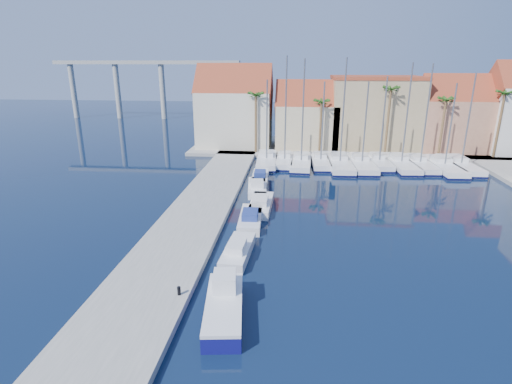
% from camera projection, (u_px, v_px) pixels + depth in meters
% --- Properties ---
extents(ground, '(260.00, 260.00, 0.00)m').
position_uv_depth(ground, '(286.00, 316.00, 23.40)').
color(ground, black).
rests_on(ground, ground).
extents(quay_west, '(6.00, 77.00, 0.50)m').
position_uv_depth(quay_west, '(193.00, 220.00, 36.94)').
color(quay_west, gray).
rests_on(quay_west, ground).
extents(shore_north, '(54.00, 16.00, 0.50)m').
position_uv_depth(shore_north, '(353.00, 148.00, 67.76)').
color(shore_north, gray).
rests_on(shore_north, ground).
extents(bollard, '(0.22, 0.22, 0.54)m').
position_uv_depth(bollard, '(179.00, 291.00, 24.53)').
color(bollard, black).
rests_on(bollard, quay_west).
extents(fishing_boat, '(2.82, 6.43, 2.18)m').
position_uv_depth(fishing_boat, '(224.00, 305.00, 23.19)').
color(fishing_boat, navy).
rests_on(fishing_boat, ground).
extents(motorboat_west_0, '(2.17, 5.80, 1.40)m').
position_uv_depth(motorboat_west_0, '(238.00, 251.00, 30.30)').
color(motorboat_west_0, white).
rests_on(motorboat_west_0, ground).
extents(motorboat_west_1, '(2.22, 6.22, 1.40)m').
position_uv_depth(motorboat_west_1, '(250.00, 218.00, 36.56)').
color(motorboat_west_1, white).
rests_on(motorboat_west_1, ground).
extents(motorboat_west_2, '(2.21, 6.52, 1.40)m').
position_uv_depth(motorboat_west_2, '(261.00, 204.00, 40.14)').
color(motorboat_west_2, white).
rests_on(motorboat_west_2, ground).
extents(motorboat_west_3, '(2.65, 6.47, 1.40)m').
position_uv_depth(motorboat_west_3, '(257.00, 187.00, 45.63)').
color(motorboat_west_3, white).
rests_on(motorboat_west_3, ground).
extents(motorboat_west_4, '(2.14, 6.12, 1.40)m').
position_uv_depth(motorboat_west_4, '(260.00, 177.00, 49.70)').
color(motorboat_west_4, white).
rests_on(motorboat_west_4, ground).
extents(sailboat_0, '(3.17, 10.48, 11.87)m').
position_uv_depth(sailboat_0, '(267.00, 160.00, 58.02)').
color(sailboat_0, white).
rests_on(sailboat_0, ground).
extents(sailboat_1, '(2.42, 8.81, 14.96)m').
position_uv_depth(sailboat_1, '(285.00, 160.00, 57.63)').
color(sailboat_1, white).
rests_on(sailboat_1, ground).
extents(sailboat_2, '(3.19, 10.30, 14.58)m').
position_uv_depth(sailboat_2, '(301.00, 162.00, 56.85)').
color(sailboat_2, white).
rests_on(sailboat_2, ground).
extents(sailboat_3, '(2.73, 9.29, 11.66)m').
position_uv_depth(sailboat_3, '(320.00, 161.00, 57.30)').
color(sailboat_3, white).
rests_on(sailboat_3, ground).
extents(sailboat_4, '(3.34, 11.78, 14.73)m').
position_uv_depth(sailboat_4, '(339.00, 162.00, 56.47)').
color(sailboat_4, white).
rests_on(sailboat_4, ground).
extents(sailboat_5, '(3.30, 11.16, 11.68)m').
position_uv_depth(sailboat_5, '(361.00, 163.00, 56.21)').
color(sailboat_5, white).
rests_on(sailboat_5, ground).
extents(sailboat_6, '(2.93, 9.04, 12.37)m').
position_uv_depth(sailboat_6, '(378.00, 162.00, 56.89)').
color(sailboat_6, white).
rests_on(sailboat_6, ground).
extents(sailboat_7, '(3.52, 11.00, 14.11)m').
position_uv_depth(sailboat_7, '(400.00, 163.00, 56.16)').
color(sailboat_7, white).
rests_on(sailboat_7, ground).
extents(sailboat_8, '(3.21, 10.05, 13.99)m').
position_uv_depth(sailboat_8, '(419.00, 163.00, 55.88)').
color(sailboat_8, white).
rests_on(sailboat_8, ground).
extents(sailboat_9, '(3.34, 11.17, 11.57)m').
position_uv_depth(sailboat_9, '(443.00, 166.00, 54.87)').
color(sailboat_9, white).
rests_on(sailboat_9, ground).
extents(sailboat_10, '(3.29, 10.68, 12.84)m').
position_uv_depth(sailboat_10, '(459.00, 165.00, 55.36)').
color(sailboat_10, white).
rests_on(sailboat_10, ground).
extents(building_0, '(12.30, 9.00, 13.50)m').
position_uv_depth(building_0, '(235.00, 110.00, 66.76)').
color(building_0, beige).
rests_on(building_0, shore_north).
extents(building_1, '(10.30, 8.00, 11.00)m').
position_uv_depth(building_1, '(307.00, 118.00, 66.00)').
color(building_1, tan).
rests_on(building_1, shore_north).
extents(building_2, '(14.20, 10.20, 11.50)m').
position_uv_depth(building_2, '(374.00, 112.00, 65.61)').
color(building_2, tan).
rests_on(building_2, shore_north).
extents(building_3, '(10.30, 8.00, 12.00)m').
position_uv_depth(building_3, '(452.00, 116.00, 63.65)').
color(building_3, '#B2735A').
rests_on(building_3, shore_north).
extents(palm_0, '(2.60, 2.60, 10.15)m').
position_uv_depth(palm_0, '(256.00, 97.00, 60.85)').
color(palm_0, brown).
rests_on(palm_0, shore_north).
extents(palm_1, '(2.60, 2.60, 9.15)m').
position_uv_depth(palm_1, '(322.00, 104.00, 60.20)').
color(palm_1, brown).
rests_on(palm_1, shore_north).
extents(palm_2, '(2.60, 2.60, 11.15)m').
position_uv_depth(palm_2, '(391.00, 91.00, 58.67)').
color(palm_2, brown).
rests_on(palm_2, shore_north).
extents(palm_3, '(2.60, 2.60, 9.65)m').
position_uv_depth(palm_3, '(446.00, 102.00, 58.35)').
color(palm_3, brown).
rests_on(palm_3, shore_north).
extents(palm_4, '(2.60, 2.60, 10.65)m').
position_uv_depth(palm_4, '(505.00, 95.00, 57.30)').
color(palm_4, brown).
rests_on(palm_4, shore_north).
extents(viaduct, '(48.00, 2.20, 14.45)m').
position_uv_depth(viaduct, '(142.00, 78.00, 101.45)').
color(viaduct, '#9E9E99').
rests_on(viaduct, ground).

